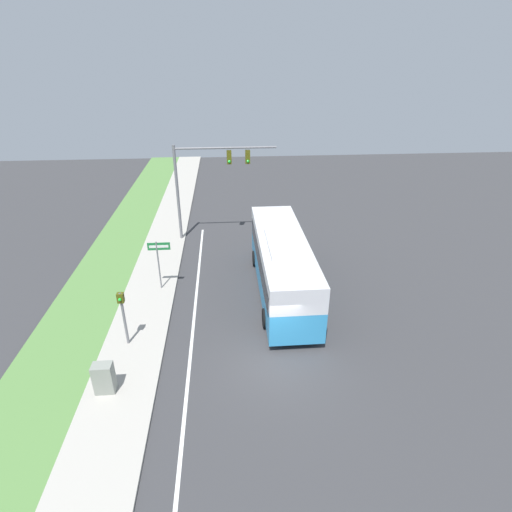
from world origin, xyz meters
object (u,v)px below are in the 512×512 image
(pedestrian_signal, at_px, (123,310))
(utility_cabinet, at_px, (104,378))
(bus, at_px, (282,262))
(street_sign, at_px, (159,257))
(signal_gantry, at_px, (207,173))

(pedestrian_signal, distance_m, utility_cabinet, 3.13)
(bus, xyz_separation_m, street_sign, (-6.69, 0.72, 0.19))
(signal_gantry, bearing_deg, bus, -61.71)
(street_sign, bearing_deg, pedestrian_signal, -100.84)
(street_sign, xyz_separation_m, utility_cabinet, (-1.19, -7.75, -1.30))
(pedestrian_signal, height_order, utility_cabinet, pedestrian_signal)
(signal_gantry, relative_size, street_sign, 2.31)
(signal_gantry, relative_size, pedestrian_signal, 2.48)
(utility_cabinet, bearing_deg, signal_gantry, 75.81)
(pedestrian_signal, height_order, street_sign, street_sign)
(utility_cabinet, bearing_deg, pedestrian_signal, 84.91)
(bus, relative_size, signal_gantry, 1.52)
(pedestrian_signal, xyz_separation_m, utility_cabinet, (-0.26, -2.91, -1.15))
(bus, relative_size, pedestrian_signal, 3.76)
(bus, bearing_deg, signal_gantry, 118.29)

